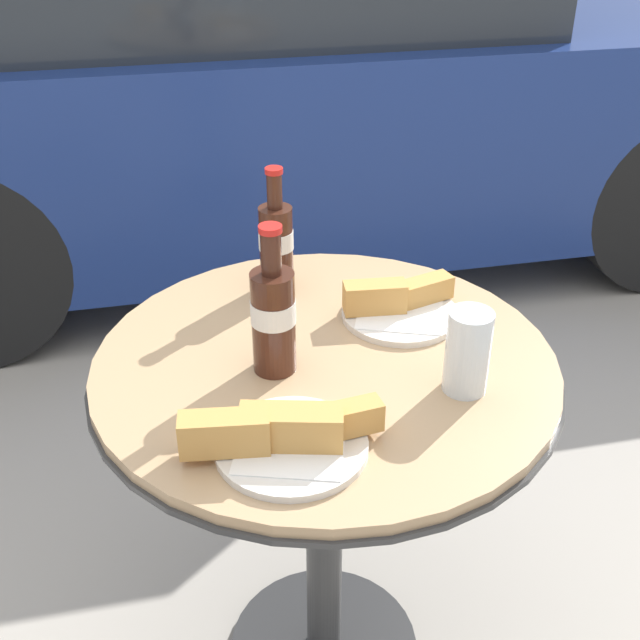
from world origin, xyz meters
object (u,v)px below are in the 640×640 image
at_px(cola_bottle_left, 276,243).
at_px(lunch_plate_far, 284,435).
at_px(cola_bottle_right, 273,315).
at_px(drinking_glass, 467,355).
at_px(lunch_plate_near, 398,305).
at_px(parked_car, 287,78).
at_px(bistro_table, 325,432).

xyz_separation_m(cola_bottle_left, lunch_plate_far, (-0.07, -0.47, -0.07)).
bearing_deg(cola_bottle_left, cola_bottle_right, -100.59).
relative_size(drinking_glass, lunch_plate_near, 0.64).
relative_size(cola_bottle_right, parked_car, 0.06).
distance_m(lunch_plate_far, parked_car, 2.39).
bearing_deg(cola_bottle_right, bistro_table, 8.38).
distance_m(bistro_table, lunch_plate_near, 0.26).
relative_size(bistro_table, cola_bottle_left, 3.25).
bearing_deg(parked_car, cola_bottle_right, -100.82).
bearing_deg(drinking_glass, bistro_table, 145.88).
height_order(bistro_table, drinking_glass, drinking_glass).
distance_m(cola_bottle_left, cola_bottle_right, 0.27).
bearing_deg(lunch_plate_near, drinking_glass, -81.57).
distance_m(lunch_plate_near, lunch_plate_far, 0.42).
relative_size(lunch_plate_near, parked_car, 0.05).
height_order(cola_bottle_right, parked_car, parked_car).
xyz_separation_m(cola_bottle_right, parked_car, (0.41, 2.15, -0.19)).
bearing_deg(cola_bottle_right, drinking_glass, -22.95).
height_order(cola_bottle_right, drinking_glass, cola_bottle_right).
relative_size(cola_bottle_right, lunch_plate_near, 1.18).
bearing_deg(lunch_plate_near, parked_car, 85.33).
height_order(bistro_table, parked_car, parked_car).
bearing_deg(cola_bottle_right, lunch_plate_near, 25.96).
distance_m(cola_bottle_left, lunch_plate_near, 0.26).
bearing_deg(cola_bottle_left, drinking_glass, -59.07).
bearing_deg(cola_bottle_left, parked_car, 79.14).
relative_size(bistro_table, lunch_plate_near, 3.66).
bearing_deg(lunch_plate_far, drinking_glass, 15.80).
height_order(cola_bottle_left, lunch_plate_near, cola_bottle_left).
distance_m(cola_bottle_left, parked_car, 1.93).
height_order(bistro_table, lunch_plate_far, lunch_plate_far).
height_order(cola_bottle_left, cola_bottle_right, cola_bottle_right).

